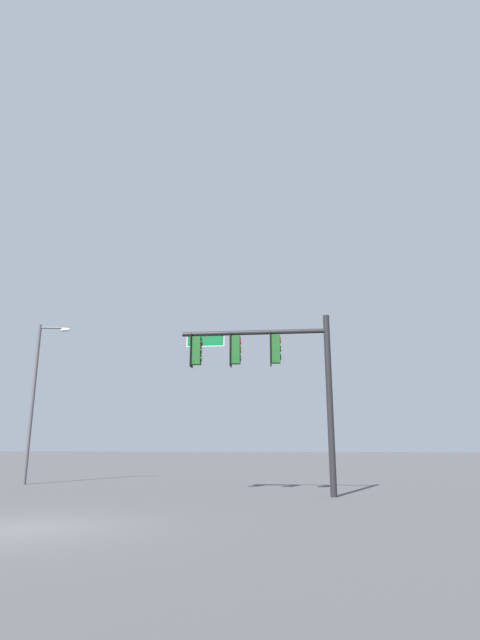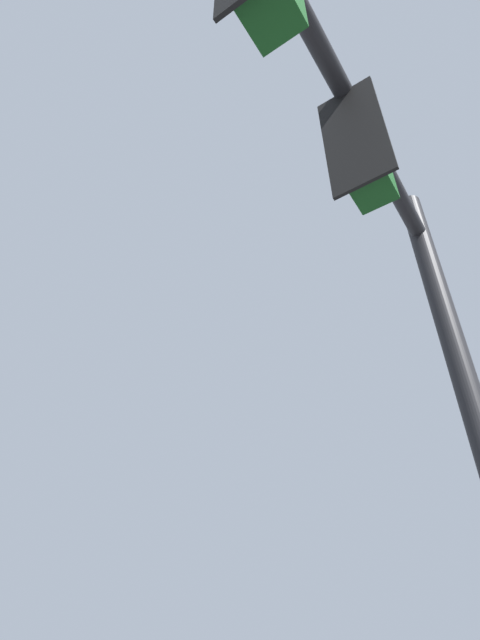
% 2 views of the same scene
% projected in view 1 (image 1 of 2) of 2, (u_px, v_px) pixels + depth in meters
% --- Properties ---
extents(ground_plane, '(400.00, 400.00, 0.00)m').
position_uv_depth(ground_plane, '(20.00, 529.00, 10.73)').
color(ground_plane, '#474749').
extents(signal_pole_near, '(5.72, 1.06, 6.65)m').
position_uv_depth(signal_pole_near, '(270.00, 365.00, 19.04)').
color(signal_pole_near, black).
rests_on(signal_pole_near, ground_plane).
extents(street_lamp, '(1.60, 0.62, 7.82)m').
position_uv_depth(street_lamp, '(37.00, 390.00, 24.78)').
color(street_lamp, '#4C4C51').
rests_on(street_lamp, ground_plane).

